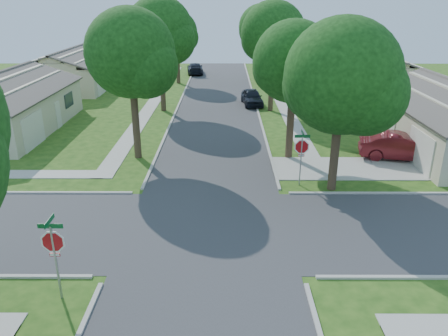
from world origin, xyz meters
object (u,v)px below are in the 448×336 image
object	(u,v)px
tree_e_mid	(274,37)
tree_w_mid	(161,34)
house_nw_far	(74,73)
tree_w_near	(132,57)
stop_sign_ne	(302,149)
house_nw_near	(0,110)
stop_sign_sw	(53,245)
tree_w_far	(177,34)
car_driveway	(401,147)
house_ne_far	(372,78)
car_curb_west	(195,68)
tree_e_far	(262,29)
tree_e_near	(295,66)
car_curb_east	(252,97)
tree_ne_corner	(343,82)

from	to	relation	value
tree_e_mid	tree_w_mid	bearing A→B (deg)	180.00
house_nw_far	tree_w_near	bearing A→B (deg)	-63.73
stop_sign_ne	house_nw_near	size ratio (longest dim) A/B	0.22
house_nw_near	stop_sign_sw	bearing A→B (deg)	-60.17
stop_sign_ne	house_nw_far	size ratio (longest dim) A/B	0.22
tree_w_far	car_driveway	size ratio (longest dim) A/B	1.63
tree_w_mid	house_nw_far	distance (m)	16.56
house_ne_far	tree_e_mid	bearing A→B (deg)	-144.58
tree_e_mid	car_driveway	world-z (taller)	tree_e_mid
tree_w_mid	house_ne_far	distance (m)	22.68
car_driveway	stop_sign_ne	bearing A→B (deg)	132.94
house_nw_far	car_curb_west	size ratio (longest dim) A/B	2.83
house_ne_far	car_curb_west	xyz separation A→B (m)	(-19.19, 11.61, -0.82)
car_driveway	car_curb_west	xyz separation A→B (m)	(-14.70, 31.91, -0.11)
tree_w_far	car_curb_west	distance (m)	8.30
tree_e_mid	house_ne_far	world-z (taller)	tree_e_mid
tree_w_mid	house_ne_far	world-z (taller)	tree_w_mid
house_nw_near	house_nw_far	bearing A→B (deg)	90.00
stop_sign_sw	tree_e_far	bearing A→B (deg)	76.27
tree_e_near	car_curb_east	distance (m)	15.14
tree_w_mid	tree_w_far	xyz separation A→B (m)	(-0.01, 13.00, -0.98)
stop_sign_ne	tree_w_mid	size ratio (longest dim) A/B	0.31
tree_w_near	tree_w_far	bearing A→B (deg)	90.01
car_curb_east	tree_e_mid	bearing A→B (deg)	-61.00
stop_sign_sw	tree_e_far	xyz separation A→B (m)	(9.45, 38.71, 3.95)
tree_e_mid	car_curb_east	size ratio (longest dim) A/B	2.19
tree_e_far	stop_sign_sw	bearing A→B (deg)	-103.73
stop_sign_sw	house_nw_near	world-z (taller)	house_nw_near
stop_sign_ne	tree_w_far	size ratio (longest dim) A/B	0.37
tree_w_far	car_driveway	world-z (taller)	tree_w_far
tree_ne_corner	car_driveway	size ratio (longest dim) A/B	1.76
tree_ne_corner	car_curb_east	bearing A→B (deg)	99.43
tree_w_near	house_nw_near	xyz separation A→B (m)	(-11.35, 5.99, -4.60)
tree_w_far	car_curb_west	world-z (taller)	tree_w_far
tree_w_near	house_nw_near	distance (m)	13.63
house_ne_far	car_curb_east	world-z (taller)	house_ne_far
car_curb_west	car_driveway	bearing A→B (deg)	108.94
tree_e_mid	house_ne_far	xyz separation A→B (m)	(11.23, 7.99, -4.74)
tree_w_near	car_curb_east	world-z (taller)	tree_w_near
tree_w_near	car_driveway	xyz separation A→B (m)	(16.14, -0.31, -5.30)
house_ne_far	car_curb_east	xyz separation A→B (m)	(-12.79, -5.76, -0.80)
tree_e_near	house_nw_far	world-z (taller)	tree_e_near
stop_sign_sw	house_nw_near	size ratio (longest dim) A/B	0.22
tree_e_mid	tree_w_near	distance (m)	15.25
stop_sign_sw	tree_ne_corner	xyz separation A→B (m)	(11.06, 8.91, 3.56)
tree_e_far	stop_sign_ne	bearing A→B (deg)	-90.10
house_ne_far	car_driveway	size ratio (longest dim) A/B	2.76
stop_sign_ne	tree_ne_corner	size ratio (longest dim) A/B	0.34
house_ne_far	tree_ne_corner	bearing A→B (deg)	-111.23
tree_e_mid	tree_w_far	world-z (taller)	tree_e_mid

